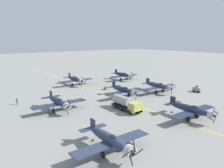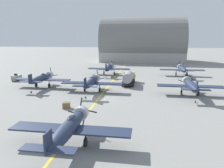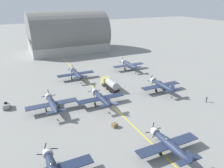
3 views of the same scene
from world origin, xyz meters
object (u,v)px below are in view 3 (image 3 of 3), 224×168
at_px(airplane_mid_center, 101,98).
at_px(fuel_tanker, 110,84).
at_px(airplane_mid_left, 52,103).
at_px(hangar, 68,36).
at_px(airplane_mid_right, 162,85).
at_px(airplane_far_right, 129,65).
at_px(tow_tractor, 6,105).
at_px(ground_crew_walking, 207,99).
at_px(airplane_near_center, 169,144).
at_px(airplane_far_center, 76,73).
at_px(supply_crate_by_tanker, 115,125).

distance_m(airplane_mid_center, fuel_tanker, 10.85).
xyz_separation_m(airplane_mid_left, hangar, (19.98, 58.05, 5.39)).
bearing_deg(hangar, airplane_mid_right, -80.46).
xyz_separation_m(airplane_far_right, hangar, (-11.78, 38.76, 5.39)).
xyz_separation_m(airplane_mid_center, airplane_mid_right, (18.60, 0.23, -0.00)).
xyz_separation_m(tow_tractor, hangar, (29.78, 51.72, 6.62)).
bearing_deg(airplane_mid_left, ground_crew_walking, -1.85).
bearing_deg(airplane_near_center, airplane_far_right, 53.77).
xyz_separation_m(airplane_mid_left, ground_crew_walking, (36.27, -12.36, -1.12)).
height_order(airplane_mid_right, hangar, hangar).
relative_size(airplane_near_center, tow_tractor, 4.62).
xyz_separation_m(airplane_near_center, hangar, (5.32, 81.91, 5.39)).
bearing_deg(airplane_far_center, airplane_mid_left, -132.92).
distance_m(airplane_near_center, airplane_mid_center, 21.96).
height_order(airplane_far_right, fuel_tanker, airplane_far_right).
bearing_deg(tow_tractor, hangar, 60.07).
relative_size(airplane_near_center, hangar, 0.33).
height_order(airplane_mid_right, ground_crew_walking, airplane_mid_right).
xyz_separation_m(airplane_mid_right, hangar, (-10.08, 59.95, 5.39)).
xyz_separation_m(airplane_mid_left, fuel_tanker, (18.00, 6.51, -0.50)).
xyz_separation_m(airplane_far_center, airplane_mid_right, (18.66, -20.20, 0.00)).
xyz_separation_m(airplane_far_center, airplane_mid_center, (0.05, -20.43, 0.00)).
xyz_separation_m(airplane_mid_center, ground_crew_walking, (24.82, -10.22, -1.12)).
bearing_deg(fuel_tanker, hangar, 87.80).
bearing_deg(fuel_tanker, airplane_far_right, 42.90).
relative_size(airplane_near_center, airplane_mid_right, 1.00).
distance_m(ground_crew_walking, supply_crate_by_tanker, 26.21).
height_order(airplane_mid_center, ground_crew_walking, airplane_mid_center).
distance_m(airplane_mid_right, fuel_tanker, 14.71).
xyz_separation_m(fuel_tanker, hangar, (1.98, 51.54, 5.90)).
xyz_separation_m(airplane_mid_center, hangar, (8.52, 60.18, 5.39)).
distance_m(airplane_far_center, tow_tractor, 24.38).
height_order(airplane_near_center, airplane_far_center, airplane_near_center).
bearing_deg(supply_crate_by_tanker, airplane_mid_center, 82.33).
distance_m(airplane_mid_left, fuel_tanker, 19.15).
bearing_deg(airplane_mid_center, airplane_far_right, 49.67).
height_order(airplane_far_center, tow_tractor, airplane_far_center).
height_order(fuel_tanker, supply_crate_by_tanker, fuel_tanker).
bearing_deg(airplane_near_center, ground_crew_walking, 13.42).
bearing_deg(airplane_mid_right, fuel_tanker, 138.81).
height_order(airplane_far_right, airplane_near_center, airplane_near_center).
height_order(airplane_far_center, airplane_mid_center, airplane_mid_center).
bearing_deg(airplane_far_center, supply_crate_by_tanker, -103.48).
relative_size(tow_tractor, ground_crew_walking, 1.59).
bearing_deg(airplane_mid_left, tow_tractor, 164.14).
relative_size(airplane_far_right, airplane_far_center, 1.00).
height_order(airplane_near_center, airplane_mid_center, airplane_near_center).
relative_size(airplane_far_right, airplane_near_center, 1.00).
bearing_deg(airplane_mid_left, airplane_far_center, 75.03).
relative_size(airplane_mid_center, ground_crew_walking, 7.36).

